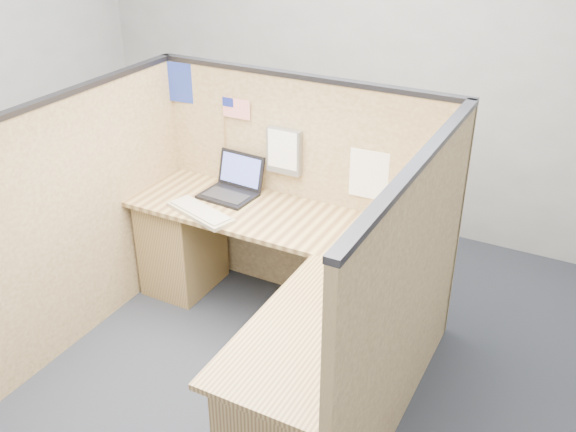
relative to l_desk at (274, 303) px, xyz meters
The scene contains 13 objects.
floor 0.52m from the l_desk, 122.80° to the right, with size 5.00×5.00×0.00m, color #1F222B.
wall_back 2.22m from the l_desk, 95.35° to the left, with size 5.00×5.00×0.00m, color gray.
cubicle_partitions 0.44m from the l_desk, 142.47° to the left, with size 2.06×1.83×1.53m.
l_desk is the anchor object (origin of this frame).
laptop 0.90m from the l_desk, 138.12° to the left, with size 0.35×0.34×0.25m.
keyboard 0.74m from the l_desk, 162.90° to the left, with size 0.51×0.30×0.03m.
mouse 0.61m from the l_desk, 33.51° to the left, with size 0.10×0.06×0.04m, color silver.
hand_forearm 0.58m from the l_desk, 18.94° to the left, with size 0.10×0.35×0.07m.
blue_poster 1.59m from the l_desk, 147.27° to the left, with size 0.20×0.00×0.26m, color navy.
american_flag 1.27m from the l_desk, 134.47° to the left, with size 0.20×0.01×0.35m.
file_holder 0.97m from the l_desk, 113.40° to the left, with size 0.23×0.05×0.29m.
paper_left 0.99m from the l_desk, 113.84° to the left, with size 0.21×0.00×0.27m, color white.
paper_right 0.95m from the l_desk, 68.11° to the left, with size 0.24×0.00×0.31m, color white.
Camera 1 is at (1.66, -2.34, 2.57)m, focal length 40.00 mm.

